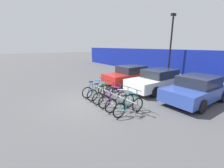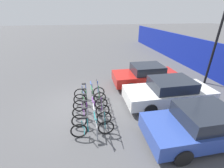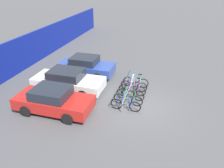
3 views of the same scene
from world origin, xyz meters
name	(u,v)px [view 1 (image 1 of 3)]	position (x,y,z in m)	size (l,w,h in m)	color
ground_plane	(93,102)	(0.00, 0.00, 0.00)	(120.00, 120.00, 0.00)	#4C4C4F
hoarding_wall	(190,65)	(0.00, 9.50, 1.28)	(36.00, 0.16, 2.56)	navy
bike_rack	(112,95)	(0.75, 0.68, 0.48)	(3.49, 0.04, 0.57)	gray
bicycle_blue	(95,90)	(-0.72, 0.53, 0.38)	(0.68, 1.71, 1.05)	black
bicycle_green	(101,93)	(-0.11, 0.53, 0.38)	(0.68, 1.71, 1.05)	black
bicycle_black	(107,96)	(0.48, 0.53, 0.38)	(0.68, 1.71, 1.05)	black
bicycle_purple	(113,99)	(1.07, 0.53, 0.38)	(0.68, 1.71, 1.05)	black
bicycle_silver	(120,102)	(1.63, 0.53, 0.38)	(0.68, 1.71, 1.05)	black
bicycle_teal	(129,106)	(2.22, 0.53, 0.38)	(0.68, 1.71, 1.05)	black
car_red	(130,75)	(-1.87, 4.27, 0.69)	(1.91, 4.19, 1.40)	red
car_white	(158,80)	(0.54, 4.60, 0.69)	(1.91, 4.53, 1.40)	silver
car_blue	(197,89)	(3.11, 4.44, 0.69)	(1.91, 4.08, 1.40)	#2D479E
lamp_post	(171,43)	(-1.40, 8.50, 3.11)	(0.24, 0.44, 5.52)	black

